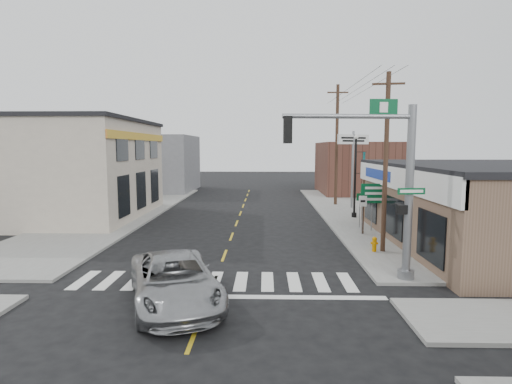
{
  "coord_description": "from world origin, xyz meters",
  "views": [
    {
      "loc": [
        1.91,
        -14.18,
        5.02
      ],
      "look_at": [
        1.44,
        5.76,
        2.8
      ],
      "focal_mm": 28.0,
      "sensor_mm": 36.0,
      "label": 1
    }
  ],
  "objects_px": {
    "lamp_post": "(356,170)",
    "bare_tree": "(437,180)",
    "dance_center_sign": "(353,150)",
    "utility_pole_far": "(337,144)",
    "fire_hydrant": "(374,243)",
    "suv": "(174,280)",
    "utility_pole_near": "(386,161)",
    "guide_sign": "(376,199)",
    "traffic_signal_pole": "(388,174)"
  },
  "relations": [
    {
      "from": "guide_sign",
      "to": "lamp_post",
      "type": "xyz_separation_m",
      "value": [
        0.06,
        5.46,
        1.36
      ]
    },
    {
      "from": "traffic_signal_pole",
      "to": "utility_pole_far",
      "type": "height_order",
      "value": "utility_pole_far"
    },
    {
      "from": "traffic_signal_pole",
      "to": "utility_pole_far",
      "type": "xyz_separation_m",
      "value": [
        1.59,
        19.78,
        1.29
      ]
    },
    {
      "from": "fire_hydrant",
      "to": "utility_pole_near",
      "type": "distance_m",
      "value": 3.9
    },
    {
      "from": "guide_sign",
      "to": "dance_center_sign",
      "type": "xyz_separation_m",
      "value": [
        0.8,
        10.02,
        2.75
      ]
    },
    {
      "from": "suv",
      "to": "utility_pole_far",
      "type": "height_order",
      "value": "utility_pole_far"
    },
    {
      "from": "traffic_signal_pole",
      "to": "guide_sign",
      "type": "relative_size",
      "value": 2.14
    },
    {
      "from": "bare_tree",
      "to": "utility_pole_near",
      "type": "bearing_deg",
      "value": 147.65
    },
    {
      "from": "bare_tree",
      "to": "guide_sign",
      "type": "bearing_deg",
      "value": 103.35
    },
    {
      "from": "utility_pole_near",
      "to": "fire_hydrant",
      "type": "bearing_deg",
      "value": -159.87
    },
    {
      "from": "suv",
      "to": "traffic_signal_pole",
      "type": "bearing_deg",
      "value": -2.96
    },
    {
      "from": "guide_sign",
      "to": "lamp_post",
      "type": "height_order",
      "value": "lamp_post"
    },
    {
      "from": "suv",
      "to": "utility_pole_far",
      "type": "relative_size",
      "value": 0.55
    },
    {
      "from": "lamp_post",
      "to": "suv",
      "type": "bearing_deg",
      "value": -131.44
    },
    {
      "from": "suv",
      "to": "fire_hydrant",
      "type": "distance_m",
      "value": 10.2
    },
    {
      "from": "dance_center_sign",
      "to": "utility_pole_far",
      "type": "distance_m",
      "value": 2.19
    },
    {
      "from": "suv",
      "to": "traffic_signal_pole",
      "type": "distance_m",
      "value": 8.44
    },
    {
      "from": "bare_tree",
      "to": "traffic_signal_pole",
      "type": "bearing_deg",
      "value": -136.91
    },
    {
      "from": "traffic_signal_pole",
      "to": "guide_sign",
      "type": "distance_m",
      "value": 8.3
    },
    {
      "from": "lamp_post",
      "to": "bare_tree",
      "type": "distance_m",
      "value": 10.6
    },
    {
      "from": "guide_sign",
      "to": "utility_pole_near",
      "type": "bearing_deg",
      "value": -101.18
    },
    {
      "from": "suv",
      "to": "guide_sign",
      "type": "bearing_deg",
      "value": 27.67
    },
    {
      "from": "utility_pole_near",
      "to": "utility_pole_far",
      "type": "xyz_separation_m",
      "value": [
        0.5,
        15.77,
        0.96
      ]
    },
    {
      "from": "suv",
      "to": "utility_pole_near",
      "type": "bearing_deg",
      "value": 16.36
    },
    {
      "from": "lamp_post",
      "to": "bare_tree",
      "type": "bearing_deg",
      "value": -94.57
    },
    {
      "from": "utility_pole_near",
      "to": "lamp_post",
      "type": "bearing_deg",
      "value": 92.65
    },
    {
      "from": "guide_sign",
      "to": "utility_pole_near",
      "type": "xyz_separation_m",
      "value": [
        -0.7,
        -3.87,
        2.28
      ]
    },
    {
      "from": "traffic_signal_pole",
      "to": "guide_sign",
      "type": "height_order",
      "value": "traffic_signal_pole"
    },
    {
      "from": "dance_center_sign",
      "to": "bare_tree",
      "type": "bearing_deg",
      "value": -112.35
    },
    {
      "from": "utility_pole_near",
      "to": "utility_pole_far",
      "type": "relative_size",
      "value": 0.82
    },
    {
      "from": "suv",
      "to": "dance_center_sign",
      "type": "height_order",
      "value": "dance_center_sign"
    },
    {
      "from": "suv",
      "to": "bare_tree",
      "type": "height_order",
      "value": "bare_tree"
    },
    {
      "from": "suv",
      "to": "utility_pole_far",
      "type": "bearing_deg",
      "value": 47.63
    },
    {
      "from": "lamp_post",
      "to": "dance_center_sign",
      "type": "height_order",
      "value": "dance_center_sign"
    },
    {
      "from": "suv",
      "to": "utility_pole_near",
      "type": "height_order",
      "value": "utility_pole_near"
    },
    {
      "from": "suv",
      "to": "utility_pole_near",
      "type": "distance_m",
      "value": 11.19
    },
    {
      "from": "utility_pole_near",
      "to": "utility_pole_far",
      "type": "bearing_deg",
      "value": 95.49
    },
    {
      "from": "guide_sign",
      "to": "lamp_post",
      "type": "bearing_deg",
      "value": 88.44
    },
    {
      "from": "lamp_post",
      "to": "fire_hydrant",
      "type": "bearing_deg",
      "value": -107.91
    },
    {
      "from": "guide_sign",
      "to": "utility_pole_far",
      "type": "relative_size",
      "value": 0.3
    },
    {
      "from": "traffic_signal_pole",
      "to": "utility_pole_near",
      "type": "xyz_separation_m",
      "value": [
        1.09,
        4.0,
        0.33
      ]
    },
    {
      "from": "fire_hydrant",
      "to": "lamp_post",
      "type": "xyz_separation_m",
      "value": [
        1.18,
        9.43,
        2.95
      ]
    },
    {
      "from": "suv",
      "to": "bare_tree",
      "type": "relative_size",
      "value": 1.26
    },
    {
      "from": "suv",
      "to": "traffic_signal_pole",
      "type": "relative_size",
      "value": 0.84
    },
    {
      "from": "dance_center_sign",
      "to": "bare_tree",
      "type": "xyz_separation_m",
      "value": [
        0.4,
        -15.09,
        -1.25
      ]
    },
    {
      "from": "guide_sign",
      "to": "bare_tree",
      "type": "distance_m",
      "value": 5.43
    },
    {
      "from": "lamp_post",
      "to": "dance_center_sign",
      "type": "xyz_separation_m",
      "value": [
        0.74,
        4.56,
        1.4
      ]
    },
    {
      "from": "fire_hydrant",
      "to": "lamp_post",
      "type": "relative_size",
      "value": 0.12
    },
    {
      "from": "lamp_post",
      "to": "bare_tree",
      "type": "xyz_separation_m",
      "value": [
        1.14,
        -10.54,
        0.15
      ]
    },
    {
      "from": "guide_sign",
      "to": "utility_pole_far",
      "type": "xyz_separation_m",
      "value": [
        -0.2,
        11.91,
        3.24
      ]
    }
  ]
}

